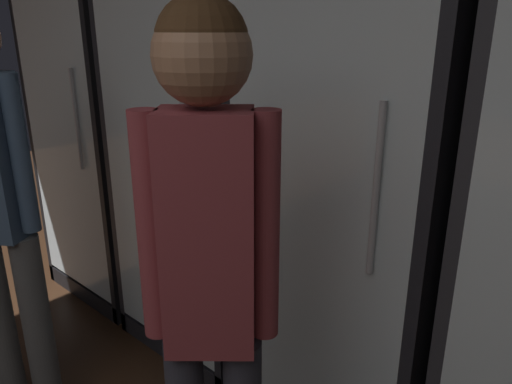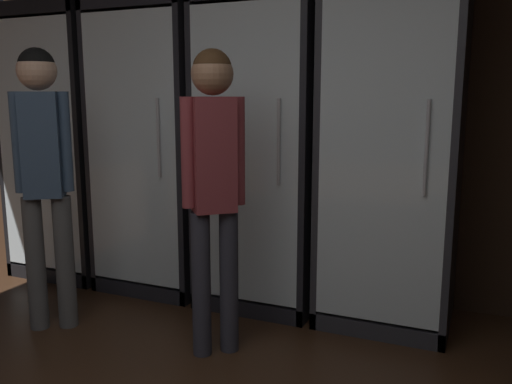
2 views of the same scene
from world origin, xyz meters
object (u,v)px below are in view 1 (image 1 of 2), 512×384
(cooler_left, at_px, (217,149))
(cooler_center, at_px, (369,184))
(shopper_far, at_px, (209,261))
(cooler_far_left, at_px, (121,127))

(cooler_left, bearing_deg, cooler_center, 0.03)
(shopper_far, bearing_deg, cooler_center, 93.28)
(cooler_left, relative_size, shopper_far, 1.26)
(cooler_far_left, xyz_separation_m, cooler_center, (1.64, 0.00, -0.00))
(cooler_far_left, relative_size, shopper_far, 1.26)
(cooler_left, bearing_deg, shopper_far, -44.47)
(cooler_far_left, height_order, cooler_left, same)
(cooler_far_left, distance_m, cooler_center, 1.64)
(cooler_center, relative_size, shopper_far, 1.26)
(cooler_left, xyz_separation_m, cooler_center, (0.82, 0.00, -0.00))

